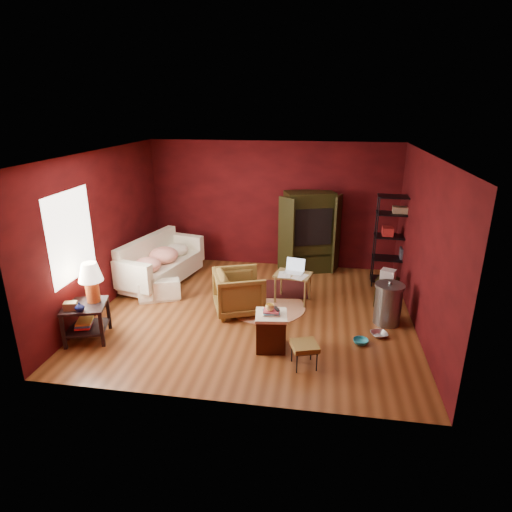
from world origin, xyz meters
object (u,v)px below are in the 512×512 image
Objects in this scene: side_table at (88,294)px; tv_armoire at (309,231)px; sofa at (158,265)px; wire_shelving at (398,237)px; laptop_desk at (293,277)px; hamper at (271,330)px; armchair at (239,290)px.

tv_armoire is (3.26, 3.46, 0.18)m from side_table.
wire_shelving is (4.83, 0.69, 0.63)m from sofa.
side_table is 0.70× the size of tv_armoire.
laptop_desk reaches higher than sofa.
side_table reaches higher than hamper.
tv_armoire is at bearing 83.23° from hamper.
tv_armoire is (3.02, 1.21, 0.53)m from sofa.
laptop_desk is at bearing -120.68° from sofa.
laptop_desk is at bearing 30.62° from side_table.
tv_armoire is (1.11, 2.24, 0.50)m from armchair.
wire_shelving is at bearing 30.14° from side_table.
armchair is 3.44m from wire_shelving.
side_table is at bearing 152.09° from sofa.
sofa is 2.86m from laptop_desk.
side_table is at bearing -147.98° from wire_shelving.
hamper is 3.65m from wire_shelving.
laptop_desk is 2.35m from wire_shelving.
armchair is 1.33m from hamper.
sofa is 1.08× the size of wire_shelving.
laptop_desk reaches higher than hamper.
laptop_desk is 0.46× the size of tv_armoire.
armchair is at bearing -140.14° from sofa.
laptop_desk is at bearing -148.73° from wire_shelving.
sofa is 3.30m from tv_armoire.
hamper is (2.87, 0.11, -0.44)m from side_table.
sofa is 2.36× the size of armchair.
sofa is at bearing 40.86° from armchair.
laptop_desk is (0.20, 1.70, 0.20)m from hamper.
hamper is 0.35× the size of wire_shelving.
sofa reaches higher than hamper.
armchair reaches higher than laptop_desk.
hamper is (2.63, -2.14, -0.09)m from sofa.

